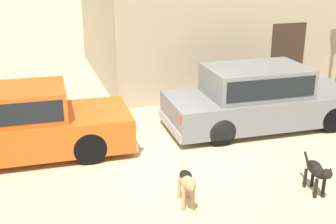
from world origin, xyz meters
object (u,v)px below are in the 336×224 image
parked_sedan_nearest (16,123)px  stray_dog_tan (317,171)px  parked_sedan_second (260,97)px  stray_dog_spotted (187,181)px

parked_sedan_nearest → stray_dog_tan: parked_sedan_nearest is taller
parked_sedan_second → stray_dog_spotted: bearing=-133.8°
stray_dog_tan → parked_sedan_second: bearing=175.9°
parked_sedan_second → stray_dog_spotted: parked_sedan_second is taller
stray_dog_tan → parked_sedan_nearest: bearing=-115.9°
parked_sedan_nearest → parked_sedan_second: (5.57, -0.04, 0.03)m
parked_sedan_nearest → stray_dog_tan: 5.90m
parked_sedan_nearest → stray_dog_tan: size_ratio=5.10×
stray_dog_spotted → stray_dog_tan: bearing=91.0°
parked_sedan_nearest → stray_dog_spotted: bearing=-45.2°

